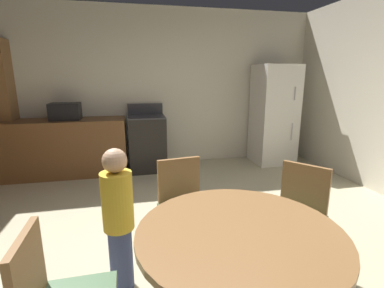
{
  "coord_description": "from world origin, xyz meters",
  "views": [
    {
      "loc": [
        -0.44,
        -1.94,
        1.56
      ],
      "look_at": [
        0.23,
        1.16,
        0.79
      ],
      "focal_mm": 26.17,
      "sensor_mm": 36.0,
      "label": 1
    }
  ],
  "objects_px": {
    "microwave": "(65,111)",
    "person_child": "(118,218)",
    "refrigerator": "(274,115)",
    "chair_northeast": "(298,212)",
    "dining_table": "(239,257)",
    "chair_north": "(183,203)",
    "oven_range": "(147,143)"
  },
  "relations": [
    {
      "from": "microwave",
      "to": "person_child",
      "type": "height_order",
      "value": "microwave"
    },
    {
      "from": "refrigerator",
      "to": "chair_northeast",
      "type": "bearing_deg",
      "value": -114.08
    },
    {
      "from": "dining_table",
      "to": "person_child",
      "type": "distance_m",
      "value": 0.91
    },
    {
      "from": "chair_north",
      "to": "chair_northeast",
      "type": "distance_m",
      "value": 0.94
    },
    {
      "from": "oven_range",
      "to": "chair_northeast",
      "type": "height_order",
      "value": "oven_range"
    },
    {
      "from": "microwave",
      "to": "dining_table",
      "type": "bearing_deg",
      "value": -65.55
    },
    {
      "from": "oven_range",
      "to": "refrigerator",
      "type": "bearing_deg",
      "value": -1.35
    },
    {
      "from": "microwave",
      "to": "person_child",
      "type": "relative_size",
      "value": 0.4
    },
    {
      "from": "microwave",
      "to": "chair_northeast",
      "type": "xyz_separation_m",
      "value": [
        2.28,
        -2.83,
        -0.53
      ]
    },
    {
      "from": "dining_table",
      "to": "chair_northeast",
      "type": "height_order",
      "value": "chair_northeast"
    },
    {
      "from": "oven_range",
      "to": "person_child",
      "type": "relative_size",
      "value": 1.01
    },
    {
      "from": "oven_range",
      "to": "chair_north",
      "type": "xyz_separation_m",
      "value": [
        0.16,
        -2.48,
        0.03
      ]
    },
    {
      "from": "refrigerator",
      "to": "oven_range",
      "type": "bearing_deg",
      "value": 178.65
    },
    {
      "from": "microwave",
      "to": "dining_table",
      "type": "relative_size",
      "value": 0.39
    },
    {
      "from": "refrigerator",
      "to": "dining_table",
      "type": "height_order",
      "value": "refrigerator"
    },
    {
      "from": "refrigerator",
      "to": "microwave",
      "type": "distance_m",
      "value": 3.52
    },
    {
      "from": "refrigerator",
      "to": "chair_north",
      "type": "bearing_deg",
      "value": -131.03
    },
    {
      "from": "microwave",
      "to": "chair_northeast",
      "type": "distance_m",
      "value": 3.67
    },
    {
      "from": "oven_range",
      "to": "chair_northeast",
      "type": "bearing_deg",
      "value": -69.89
    },
    {
      "from": "chair_northeast",
      "to": "chair_north",
      "type": "bearing_deg",
      "value": -59.56
    },
    {
      "from": "dining_table",
      "to": "person_child",
      "type": "height_order",
      "value": "person_child"
    },
    {
      "from": "chair_north",
      "to": "oven_range",
      "type": "bearing_deg",
      "value": 175.07
    },
    {
      "from": "oven_range",
      "to": "microwave",
      "type": "relative_size",
      "value": 2.5
    },
    {
      "from": "oven_range",
      "to": "chair_north",
      "type": "bearing_deg",
      "value": -86.23
    },
    {
      "from": "person_child",
      "to": "chair_north",
      "type": "bearing_deg",
      "value": 72.55
    },
    {
      "from": "refrigerator",
      "to": "chair_northeast",
      "type": "height_order",
      "value": "refrigerator"
    },
    {
      "from": "chair_north",
      "to": "refrigerator",
      "type": "bearing_deg",
      "value": 130.27
    },
    {
      "from": "chair_northeast",
      "to": "microwave",
      "type": "bearing_deg",
      "value": -88.98
    },
    {
      "from": "oven_range",
      "to": "chair_north",
      "type": "height_order",
      "value": "oven_range"
    },
    {
      "from": "person_child",
      "to": "dining_table",
      "type": "bearing_deg",
      "value": -0.0
    },
    {
      "from": "oven_range",
      "to": "refrigerator",
      "type": "xyz_separation_m",
      "value": [
        2.28,
        -0.05,
        0.41
      ]
    },
    {
      "from": "refrigerator",
      "to": "person_child",
      "type": "distance_m",
      "value": 3.81
    }
  ]
}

